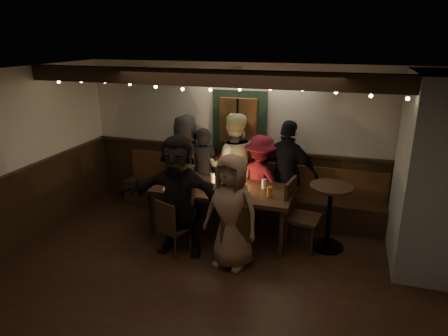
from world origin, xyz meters
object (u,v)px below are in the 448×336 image
(person_c, at_px, (233,166))
(person_d, at_px, (260,180))
(person_g, at_px, (232,212))
(person_a, at_px, (186,164))
(high_top, at_px, (330,209))
(chair_near_right, at_px, (235,231))
(dining_table, at_px, (220,191))
(person_b, at_px, (203,172))
(chair_end, at_px, (297,210))
(person_f, at_px, (179,196))
(chair_near_left, at_px, (170,225))
(person_e, at_px, (288,174))

(person_c, bearing_deg, person_d, 150.18)
(person_g, bearing_deg, person_a, 142.37)
(person_d, bearing_deg, high_top, 176.36)
(person_c, bearing_deg, person_a, -14.13)
(chair_near_right, relative_size, person_g, 0.57)
(dining_table, xyz_separation_m, high_top, (1.65, 0.10, -0.11))
(person_a, bearing_deg, high_top, 150.72)
(person_g, bearing_deg, chair_near_right, 26.72)
(person_a, distance_m, person_b, 0.34)
(dining_table, xyz_separation_m, chair_end, (1.19, -0.01, -0.15))
(person_a, xyz_separation_m, person_f, (0.46, -1.37, 0.00))
(chair_near_right, bearing_deg, person_c, 107.32)
(high_top, distance_m, person_d, 1.29)
(person_c, bearing_deg, chair_near_left, 55.41)
(high_top, relative_size, person_e, 0.56)
(dining_table, bearing_deg, chair_near_right, -58.75)
(dining_table, distance_m, chair_near_left, 0.97)
(person_f, xyz_separation_m, person_g, (0.81, -0.13, -0.08))
(person_b, distance_m, person_e, 1.45)
(chair_near_left, xyz_separation_m, chair_near_right, (0.95, 0.03, 0.04))
(chair_near_left, bearing_deg, chair_near_right, 1.65)
(person_a, xyz_separation_m, person_c, (0.84, 0.06, 0.04))
(dining_table, height_order, chair_end, chair_end)
(chair_end, bearing_deg, person_b, 158.68)
(person_e, relative_size, person_g, 1.10)
(chair_end, relative_size, high_top, 1.05)
(chair_end, height_order, person_f, person_f)
(chair_end, distance_m, person_f, 1.74)
(person_d, bearing_deg, chair_near_right, 111.36)
(person_c, relative_size, person_f, 1.04)
(person_e, bearing_deg, chair_end, 123.88)
(dining_table, relative_size, person_e, 1.27)
(chair_near_left, height_order, chair_near_right, chair_near_right)
(high_top, relative_size, person_b, 0.63)
(person_d, xyz_separation_m, person_f, (-0.88, -1.32, 0.13))
(chair_near_right, bearing_deg, person_b, 124.62)
(chair_near_right, height_order, high_top, high_top)
(high_top, distance_m, person_a, 2.58)
(dining_table, relative_size, person_c, 1.23)
(dining_table, distance_m, person_e, 1.18)
(person_d, height_order, person_e, person_e)
(chair_end, xyz_separation_m, person_a, (-2.04, 0.71, 0.29))
(person_b, bearing_deg, person_d, 165.58)
(high_top, relative_size, person_f, 0.56)
(chair_near_right, height_order, person_e, person_e)
(person_b, bearing_deg, person_c, 176.86)
(person_f, bearing_deg, person_b, 92.52)
(dining_table, bearing_deg, chair_end, -0.47)
(person_d, bearing_deg, person_b, 21.94)
(dining_table, distance_m, person_f, 0.78)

